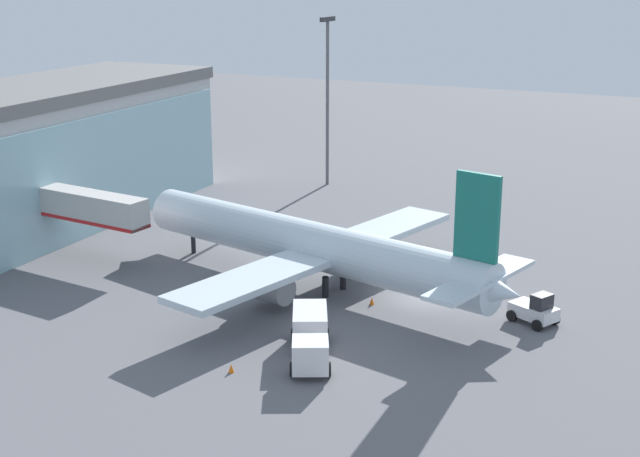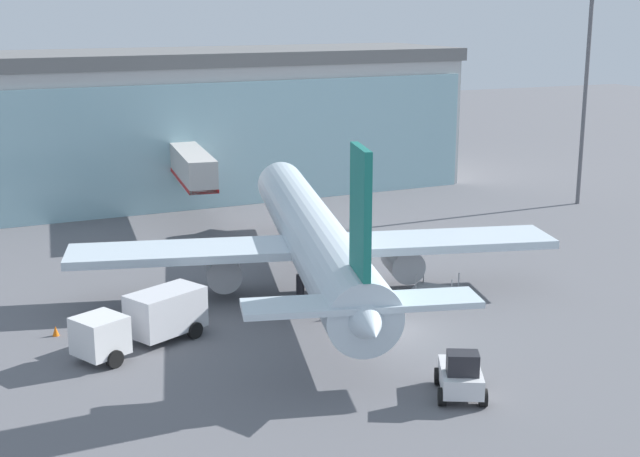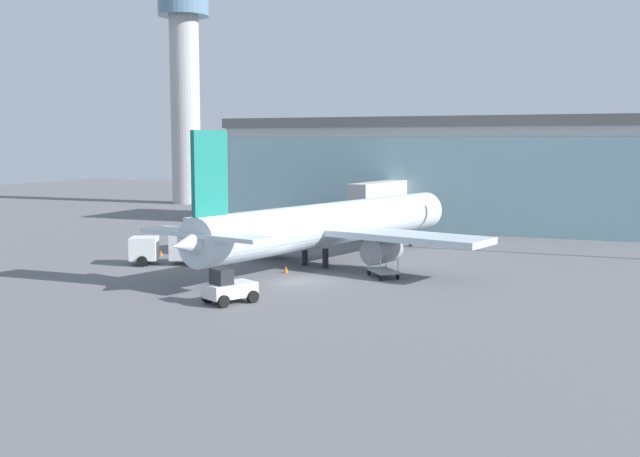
{
  "view_description": "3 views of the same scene",
  "coord_description": "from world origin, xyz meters",
  "px_view_note": "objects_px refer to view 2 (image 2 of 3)",
  "views": [
    {
      "loc": [
        -59.31,
        -20.29,
        23.91
      ],
      "look_at": [
        -1.99,
        7.18,
        5.2
      ],
      "focal_mm": 50.0,
      "sensor_mm": 36.0,
      "label": 1
    },
    {
      "loc": [
        -21.23,
        -40.62,
        17.18
      ],
      "look_at": [
        -0.1,
        8.87,
        3.69
      ],
      "focal_mm": 50.0,
      "sensor_mm": 36.0,
      "label": 2
    },
    {
      "loc": [
        23.39,
        -49.81,
        10.28
      ],
      "look_at": [
        -1.99,
        8.86,
        2.9
      ],
      "focal_mm": 42.0,
      "sensor_mm": 36.0,
      "label": 3
    }
  ],
  "objects_px": {
    "jet_bridge": "(190,165)",
    "baggage_cart": "(437,289)",
    "pushback_tug": "(461,376)",
    "airplane": "(313,238)",
    "safety_cone_nose": "(326,315)",
    "apron_light_mast": "(586,78)",
    "catering_truck": "(146,319)",
    "safety_cone_wingtip": "(56,331)"
  },
  "relations": [
    {
      "from": "jet_bridge",
      "to": "baggage_cart",
      "type": "xyz_separation_m",
      "value": [
        8.43,
        -25.26,
        -4.09
      ]
    },
    {
      "from": "baggage_cart",
      "to": "pushback_tug",
      "type": "bearing_deg",
      "value": 111.95
    },
    {
      "from": "airplane",
      "to": "safety_cone_nose",
      "type": "xyz_separation_m",
      "value": [
        -1.45,
        -5.4,
        -3.07
      ]
    },
    {
      "from": "apron_light_mast",
      "to": "airplane",
      "type": "xyz_separation_m",
      "value": [
        -31.33,
        -13.64,
        -7.75
      ]
    },
    {
      "from": "catering_truck",
      "to": "safety_cone_wingtip",
      "type": "xyz_separation_m",
      "value": [
        -4.17,
        3.35,
        -1.19
      ]
    },
    {
      "from": "airplane",
      "to": "pushback_tug",
      "type": "relative_size",
      "value": 9.62
    },
    {
      "from": "jet_bridge",
      "to": "pushback_tug",
      "type": "xyz_separation_m",
      "value": [
        2.23,
        -37.89,
        -3.62
      ]
    },
    {
      "from": "jet_bridge",
      "to": "airplane",
      "type": "relative_size",
      "value": 0.39
    },
    {
      "from": "catering_truck",
      "to": "baggage_cart",
      "type": "distance_m",
      "value": 17.98
    },
    {
      "from": "catering_truck",
      "to": "pushback_tug",
      "type": "bearing_deg",
      "value": 108.66
    },
    {
      "from": "apron_light_mast",
      "to": "airplane",
      "type": "relative_size",
      "value": 0.53
    },
    {
      "from": "airplane",
      "to": "safety_cone_wingtip",
      "type": "relative_size",
      "value": 64.32
    },
    {
      "from": "safety_cone_wingtip",
      "to": "safety_cone_nose",
      "type": "bearing_deg",
      "value": -13.43
    },
    {
      "from": "airplane",
      "to": "jet_bridge",
      "type": "bearing_deg",
      "value": 19.56
    },
    {
      "from": "jet_bridge",
      "to": "catering_truck",
      "type": "relative_size",
      "value": 1.82
    },
    {
      "from": "safety_cone_nose",
      "to": "baggage_cart",
      "type": "bearing_deg",
      "value": 7.55
    },
    {
      "from": "safety_cone_wingtip",
      "to": "apron_light_mast",
      "type": "bearing_deg",
      "value": 18.33
    },
    {
      "from": "baggage_cart",
      "to": "pushback_tug",
      "type": "xyz_separation_m",
      "value": [
        -6.19,
        -12.63,
        0.47
      ]
    },
    {
      "from": "apron_light_mast",
      "to": "pushback_tug",
      "type": "xyz_separation_m",
      "value": [
        -31.21,
        -30.63,
        -10.13
      ]
    },
    {
      "from": "apron_light_mast",
      "to": "baggage_cart",
      "type": "relative_size",
      "value": 5.93
    },
    {
      "from": "jet_bridge",
      "to": "baggage_cart",
      "type": "relative_size",
      "value": 4.33
    },
    {
      "from": "apron_light_mast",
      "to": "safety_cone_wingtip",
      "type": "relative_size",
      "value": 34.02
    },
    {
      "from": "apron_light_mast",
      "to": "pushback_tug",
      "type": "bearing_deg",
      "value": -135.54
    },
    {
      "from": "baggage_cart",
      "to": "apron_light_mast",
      "type": "bearing_deg",
      "value": -96.18
    },
    {
      "from": "baggage_cart",
      "to": "safety_cone_nose",
      "type": "distance_m",
      "value": 7.83
    },
    {
      "from": "airplane",
      "to": "baggage_cart",
      "type": "bearing_deg",
      "value": -110.9
    },
    {
      "from": "baggage_cart",
      "to": "pushback_tug",
      "type": "distance_m",
      "value": 14.07
    },
    {
      "from": "airplane",
      "to": "safety_cone_nose",
      "type": "bearing_deg",
      "value": 178.78
    },
    {
      "from": "baggage_cart",
      "to": "safety_cone_nose",
      "type": "xyz_separation_m",
      "value": [
        -7.76,
        -1.03,
        -0.23
      ]
    },
    {
      "from": "apron_light_mast",
      "to": "safety_cone_wingtip",
      "type": "xyz_separation_m",
      "value": [
        -47.11,
        -15.61,
        -10.83
      ]
    },
    {
      "from": "safety_cone_nose",
      "to": "safety_cone_wingtip",
      "type": "bearing_deg",
      "value": 166.57
    },
    {
      "from": "airplane",
      "to": "catering_truck",
      "type": "bearing_deg",
      "value": 128.41
    },
    {
      "from": "apron_light_mast",
      "to": "safety_cone_nose",
      "type": "distance_m",
      "value": 39.42
    },
    {
      "from": "apron_light_mast",
      "to": "jet_bridge",
      "type": "bearing_deg",
      "value": 167.76
    },
    {
      "from": "pushback_tug",
      "to": "safety_cone_nose",
      "type": "relative_size",
      "value": 6.69
    },
    {
      "from": "catering_truck",
      "to": "pushback_tug",
      "type": "xyz_separation_m",
      "value": [
        11.73,
        -11.67,
        -0.49
      ]
    },
    {
      "from": "pushback_tug",
      "to": "safety_cone_nose",
      "type": "xyz_separation_m",
      "value": [
        -1.56,
        11.6,
        -0.7
      ]
    },
    {
      "from": "jet_bridge",
      "to": "catering_truck",
      "type": "bearing_deg",
      "value": 166.38
    },
    {
      "from": "baggage_cart",
      "to": "safety_cone_wingtip",
      "type": "bearing_deg",
      "value": 41.9
    },
    {
      "from": "catering_truck",
      "to": "safety_cone_nose",
      "type": "xyz_separation_m",
      "value": [
        10.17,
        -0.07,
        -1.19
      ]
    },
    {
      "from": "safety_cone_wingtip",
      "to": "airplane",
      "type": "bearing_deg",
      "value": 7.13
    },
    {
      "from": "baggage_cart",
      "to": "safety_cone_nose",
      "type": "height_order",
      "value": "baggage_cart"
    }
  ]
}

